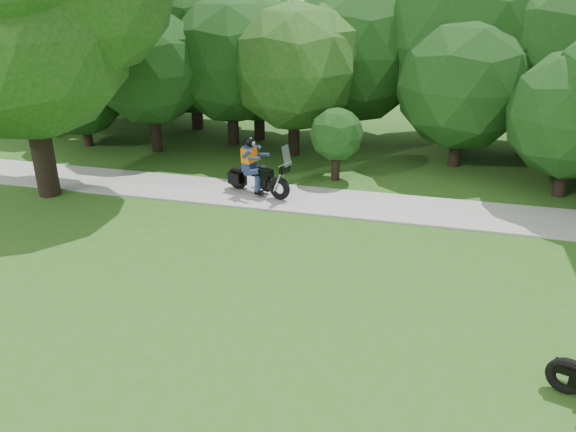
# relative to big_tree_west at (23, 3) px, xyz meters

# --- Properties ---
(ground) EXTENTS (100.00, 100.00, 0.00)m
(ground) POSITION_rel_big_tree_west_xyz_m (10.54, -6.85, -5.76)
(ground) COLOR #2D5718
(ground) RESTS_ON ground
(walkway) EXTENTS (60.00, 2.20, 0.06)m
(walkway) POSITION_rel_big_tree_west_xyz_m (10.54, 1.15, -5.73)
(walkway) COLOR gray
(walkway) RESTS_ON ground
(tree_line) EXTENTS (41.24, 12.58, 7.68)m
(tree_line) POSITION_rel_big_tree_west_xyz_m (11.31, 7.69, -2.15)
(tree_line) COLOR black
(tree_line) RESTS_ON ground
(big_tree_west) EXTENTS (8.64, 6.56, 9.96)m
(big_tree_west) POSITION_rel_big_tree_west_xyz_m (0.00, 0.00, 0.00)
(big_tree_west) COLOR black
(big_tree_west) RESTS_ON ground
(touring_motorcycle) EXTENTS (2.34, 1.30, 1.84)m
(touring_motorcycle) POSITION_rel_big_tree_west_xyz_m (6.45, 1.22, -5.03)
(touring_motorcycle) COLOR black
(touring_motorcycle) RESTS_ON walkway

